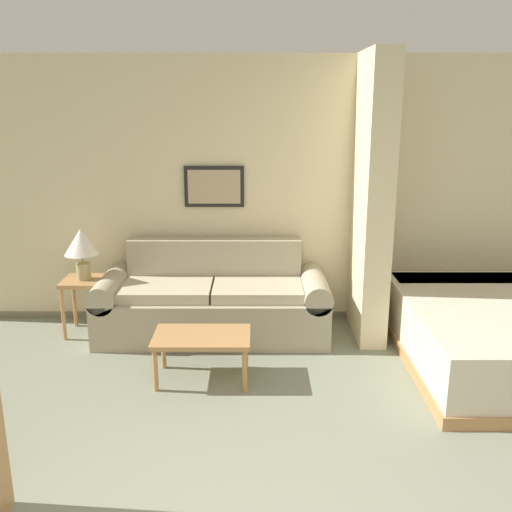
% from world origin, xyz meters
% --- Properties ---
extents(wall_back, '(7.74, 0.16, 2.60)m').
position_xyz_m(wall_back, '(-0.00, 3.67, 1.29)').
color(wall_back, beige).
rests_on(wall_back, ground_plane).
extents(wall_partition_pillar, '(0.24, 0.82, 2.60)m').
position_xyz_m(wall_partition_pillar, '(1.13, 3.20, 1.30)').
color(wall_partition_pillar, beige).
rests_on(wall_partition_pillar, ground_plane).
extents(couch, '(2.18, 0.84, 0.87)m').
position_xyz_m(couch, '(-0.33, 3.19, 0.32)').
color(couch, tan).
rests_on(couch, ground_plane).
extents(coffee_table, '(0.77, 0.48, 0.38)m').
position_xyz_m(coffee_table, '(-0.35, 2.25, 0.34)').
color(coffee_table, '#B27F4C').
rests_on(coffee_table, ground_plane).
extents(side_table, '(0.40, 0.40, 0.54)m').
position_xyz_m(side_table, '(-1.55, 3.20, 0.44)').
color(side_table, '#B27F4C').
rests_on(side_table, ground_plane).
extents(table_lamp, '(0.32, 0.32, 0.49)m').
position_xyz_m(table_lamp, '(-1.55, 3.20, 0.88)').
color(table_lamp, tan).
rests_on(table_lamp, side_table).
extents(bed, '(1.72, 2.07, 0.52)m').
position_xyz_m(bed, '(2.20, 2.54, 0.27)').
color(bed, '#B27F4C').
rests_on(bed, ground_plane).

